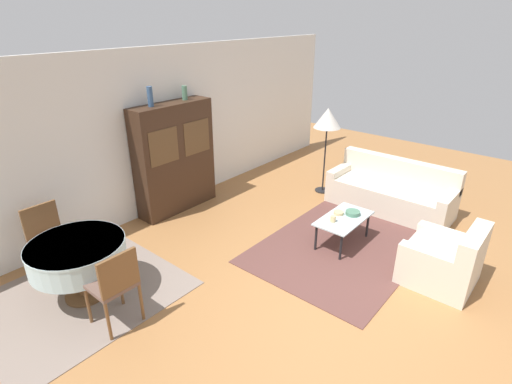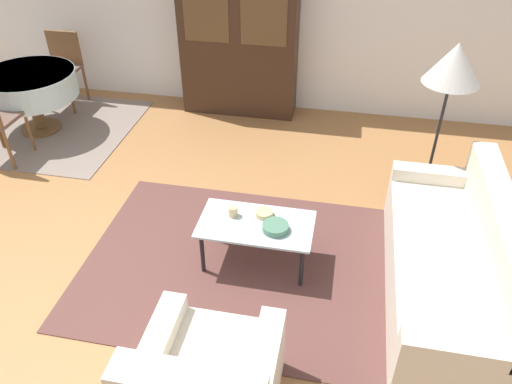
{
  "view_description": "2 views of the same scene",
  "coord_description": "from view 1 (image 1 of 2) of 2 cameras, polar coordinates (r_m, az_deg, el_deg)",
  "views": [
    {
      "loc": [
        -3.56,
        -1.75,
        3.17
      ],
      "look_at": [
        0.2,
        1.4,
        0.95
      ],
      "focal_mm": 28.0,
      "sensor_mm": 36.0,
      "label": 1
    },
    {
      "loc": [
        1.82,
        -2.52,
        3.04
      ],
      "look_at": [
        1.21,
        0.57,
        0.75
      ],
      "focal_mm": 35.0,
      "sensor_mm": 36.0,
      "label": 2
    }
  ],
  "objects": [
    {
      "name": "ground_plane",
      "position": [
        5.08,
        11.09,
        -14.82
      ],
      "size": [
        14.0,
        14.0,
        0.0
      ],
      "primitive_type": "plane",
      "color": "#9E6B3D"
    },
    {
      "name": "wall_back",
      "position": [
        6.71,
        -16.05,
        7.64
      ],
      "size": [
        10.0,
        0.06,
        2.7
      ],
      "color": "white",
      "rests_on": "ground_plane"
    },
    {
      "name": "area_rug",
      "position": [
        6.07,
        12.09,
        -7.69
      ],
      "size": [
        2.71,
        2.02,
        0.01
      ],
      "color": "brown",
      "rests_on": "ground_plane"
    },
    {
      "name": "dining_rug",
      "position": [
        5.47,
        -23.59,
        -13.39
      ],
      "size": [
        2.27,
        1.92,
        0.01
      ],
      "color": "gray",
      "rests_on": "ground_plane"
    },
    {
      "name": "couch",
      "position": [
        7.3,
        18.71,
        -0.08
      ],
      "size": [
        0.83,
        2.07,
        0.86
      ],
      "rotation": [
        0.0,
        0.0,
        1.57
      ],
      "color": "beige",
      "rests_on": "ground_plane"
    },
    {
      "name": "armchair",
      "position": [
        5.61,
        25.33,
        -8.94
      ],
      "size": [
        0.82,
        0.84,
        0.83
      ],
      "color": "beige",
      "rests_on": "ground_plane"
    },
    {
      "name": "coffee_table",
      "position": [
        5.99,
        12.4,
        -4.0
      ],
      "size": [
        0.94,
        0.52,
        0.42
      ],
      "color": "black",
      "rests_on": "area_rug"
    },
    {
      "name": "display_cabinet",
      "position": [
        6.88,
        -11.53,
        4.8
      ],
      "size": [
        1.44,
        0.4,
        1.85
      ],
      "color": "#382316",
      "rests_on": "ground_plane"
    },
    {
      "name": "dining_table",
      "position": [
        5.13,
        -24.13,
        -8.13
      ],
      "size": [
        1.1,
        1.1,
        0.74
      ],
      "color": "brown",
      "rests_on": "dining_rug"
    },
    {
      "name": "dining_chair_near",
      "position": [
        4.56,
        -19.53,
        -12.14
      ],
      "size": [
        0.44,
        0.44,
        0.94
      ],
      "color": "brown",
      "rests_on": "dining_rug"
    },
    {
      "name": "dining_chair_far",
      "position": [
        5.78,
        -27.58,
        -5.51
      ],
      "size": [
        0.44,
        0.44,
        0.94
      ],
      "rotation": [
        0.0,
        0.0,
        3.14
      ],
      "color": "brown",
      "rests_on": "dining_rug"
    },
    {
      "name": "floor_lamp",
      "position": [
        7.4,
        10.18,
        10.09
      ],
      "size": [
        0.49,
        0.49,
        1.61
      ],
      "color": "black",
      "rests_on": "ground_plane"
    },
    {
      "name": "cup",
      "position": [
        5.81,
        10.95,
        -3.78
      ],
      "size": [
        0.08,
        0.08,
        0.09
      ],
      "color": "tan",
      "rests_on": "coffee_table"
    },
    {
      "name": "bowl",
      "position": [
        6.07,
        13.66,
        -2.92
      ],
      "size": [
        0.21,
        0.21,
        0.06
      ],
      "color": "#4C7A60",
      "rests_on": "coffee_table"
    },
    {
      "name": "bowl_small",
      "position": [
        6.04,
        11.72,
        -2.93
      ],
      "size": [
        0.15,
        0.15,
        0.05
      ],
      "color": "tan",
      "rests_on": "coffee_table"
    },
    {
      "name": "vase_tall",
      "position": [
        6.4,
        -14.89,
        13.03
      ],
      "size": [
        0.08,
        0.08,
        0.3
      ],
      "color": "#33517A",
      "rests_on": "display_cabinet"
    },
    {
      "name": "vase_short",
      "position": [
        6.81,
        -10.17,
        13.77
      ],
      "size": [
        0.09,
        0.09,
        0.23
      ],
      "color": "#4C7A60",
      "rests_on": "display_cabinet"
    }
  ]
}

